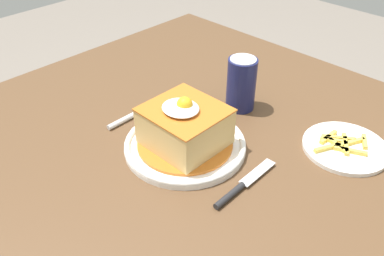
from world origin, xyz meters
name	(u,v)px	position (x,y,z in m)	size (l,w,h in m)	color
dining_table	(205,183)	(0.00, 0.00, 0.63)	(1.12, 1.03, 0.73)	brown
main_plate	(185,145)	(-0.03, -0.03, 0.74)	(0.25, 0.25, 0.02)	white
sandwich_meal	(185,127)	(-0.03, -0.03, 0.78)	(0.19, 0.19, 0.11)	#C66B23
fork	(130,117)	(-0.19, -0.05, 0.74)	(0.02, 0.14, 0.01)	silver
knife	(238,189)	(0.13, -0.05, 0.74)	(0.02, 0.17, 0.01)	#262628
soda_can	(241,84)	(-0.05, 0.17, 0.79)	(0.07, 0.07, 0.12)	#191E51
side_plate_fries	(345,147)	(0.21, 0.19, 0.74)	(0.17, 0.17, 0.02)	white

